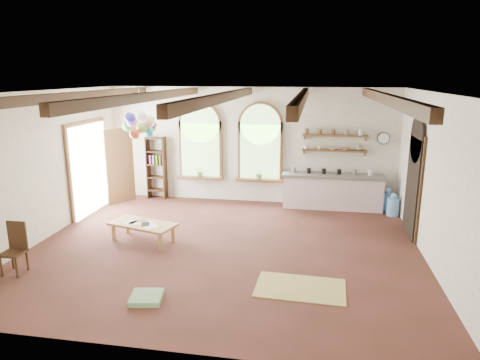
% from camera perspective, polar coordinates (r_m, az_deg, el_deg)
% --- Properties ---
extents(floor, '(8.00, 8.00, 0.00)m').
position_cam_1_polar(floor, '(9.06, -2.07, -9.02)').
color(floor, '#562823').
rests_on(floor, ground).
extents(ceiling_beams, '(6.20, 6.80, 0.18)m').
position_cam_1_polar(ceiling_beams, '(8.35, -2.26, 10.97)').
color(ceiling_beams, '#361E11').
rests_on(ceiling_beams, ceiling).
extents(window_left, '(1.30, 0.28, 2.20)m').
position_cam_1_polar(window_left, '(12.15, -5.29, 4.87)').
color(window_left, brown).
rests_on(window_left, floor).
extents(window_right, '(1.30, 0.28, 2.20)m').
position_cam_1_polar(window_right, '(11.83, 2.71, 4.67)').
color(window_right, brown).
rests_on(window_right, floor).
extents(left_doorway, '(0.10, 1.90, 2.50)m').
position_cam_1_polar(left_doorway, '(11.72, -19.49, 1.39)').
color(left_doorway, brown).
rests_on(left_doorway, floor).
extents(right_doorway, '(0.10, 1.30, 2.40)m').
position_cam_1_polar(right_doorway, '(10.20, 22.03, -0.89)').
color(right_doorway, black).
rests_on(right_doorway, floor).
extents(kitchen_counter, '(2.68, 0.62, 0.94)m').
position_cam_1_polar(kitchen_counter, '(11.77, 12.21, -1.44)').
color(kitchen_counter, silver).
rests_on(kitchen_counter, floor).
extents(wall_shelf_lower, '(1.70, 0.24, 0.04)m').
position_cam_1_polar(wall_shelf_lower, '(11.72, 12.45, 3.87)').
color(wall_shelf_lower, brown).
rests_on(wall_shelf_lower, wall_back).
extents(wall_shelf_upper, '(1.70, 0.24, 0.04)m').
position_cam_1_polar(wall_shelf_upper, '(11.66, 12.55, 5.80)').
color(wall_shelf_upper, brown).
rests_on(wall_shelf_upper, wall_back).
extents(wall_clock, '(0.32, 0.04, 0.32)m').
position_cam_1_polar(wall_clock, '(11.86, 18.59, 5.30)').
color(wall_clock, black).
rests_on(wall_clock, wall_back).
extents(bookshelf, '(0.53, 0.32, 1.80)m').
position_cam_1_polar(bookshelf, '(12.59, -11.07, 1.59)').
color(bookshelf, '#361E11').
rests_on(bookshelf, floor).
extents(coffee_table, '(1.56, 1.02, 0.41)m').
position_cam_1_polar(coffee_table, '(9.51, -12.84, -5.89)').
color(coffee_table, tan).
rests_on(coffee_table, floor).
extents(side_chair, '(0.38, 0.38, 0.94)m').
position_cam_1_polar(side_chair, '(8.89, -27.84, -9.27)').
color(side_chair, '#361E11').
rests_on(side_chair, floor).
extents(floor_mat, '(1.54, 0.99, 0.02)m').
position_cam_1_polar(floor_mat, '(7.54, 8.05, -14.04)').
color(floor_mat, tan).
rests_on(floor_mat, floor).
extents(floor_cushion, '(0.57, 0.57, 0.09)m').
position_cam_1_polar(floor_cushion, '(7.27, -12.37, -15.05)').
color(floor_cushion, '#769D6C').
rests_on(floor_cushion, floor).
extents(water_jug_a, '(0.32, 0.32, 0.62)m').
position_cam_1_polar(water_jug_a, '(11.99, 19.10, -2.66)').
color(water_jug_a, '#6096CE').
rests_on(water_jug_a, floor).
extents(water_jug_b, '(0.31, 0.31, 0.59)m').
position_cam_1_polar(water_jug_b, '(11.63, 19.73, -3.27)').
color(water_jug_b, '#6096CE').
rests_on(water_jug_b, floor).
extents(balloon_cluster, '(0.87, 0.97, 1.16)m').
position_cam_1_polar(balloon_cluster, '(10.71, -13.15, 7.15)').
color(balloon_cluster, white).
rests_on(balloon_cluster, floor).
extents(table_book, '(0.18, 0.24, 0.02)m').
position_cam_1_polar(table_book, '(9.72, -13.40, -5.14)').
color(table_book, olive).
rests_on(table_book, coffee_table).
extents(tablet, '(0.24, 0.28, 0.01)m').
position_cam_1_polar(tablet, '(9.40, -12.53, -5.77)').
color(tablet, black).
rests_on(tablet, coffee_table).
extents(potted_plant_left, '(0.27, 0.23, 0.30)m').
position_cam_1_polar(potted_plant_left, '(12.20, -5.34, 1.17)').
color(potted_plant_left, '#598C4C').
rests_on(potted_plant_left, window_left).
extents(potted_plant_right, '(0.27, 0.23, 0.30)m').
position_cam_1_polar(potted_plant_right, '(11.87, 2.61, 0.86)').
color(potted_plant_right, '#598C4C').
rests_on(potted_plant_right, window_right).
extents(shelf_cup_a, '(0.12, 0.10, 0.10)m').
position_cam_1_polar(shelf_cup_a, '(11.70, 8.79, 4.35)').
color(shelf_cup_a, white).
rests_on(shelf_cup_a, wall_shelf_lower).
extents(shelf_cup_b, '(0.10, 0.10, 0.09)m').
position_cam_1_polar(shelf_cup_b, '(11.70, 10.50, 4.27)').
color(shelf_cup_b, beige).
rests_on(shelf_cup_b, wall_shelf_lower).
extents(shelf_bowl_a, '(0.22, 0.22, 0.05)m').
position_cam_1_polar(shelf_bowl_a, '(11.71, 12.22, 4.10)').
color(shelf_bowl_a, beige).
rests_on(shelf_bowl_a, wall_shelf_lower).
extents(shelf_bowl_b, '(0.20, 0.20, 0.06)m').
position_cam_1_polar(shelf_bowl_b, '(11.73, 13.93, 4.04)').
color(shelf_bowl_b, '#8C664C').
rests_on(shelf_bowl_b, wall_shelf_lower).
extents(shelf_vase, '(0.18, 0.18, 0.19)m').
position_cam_1_polar(shelf_vase, '(11.75, 15.65, 4.27)').
color(shelf_vase, slate).
rests_on(shelf_vase, wall_shelf_lower).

